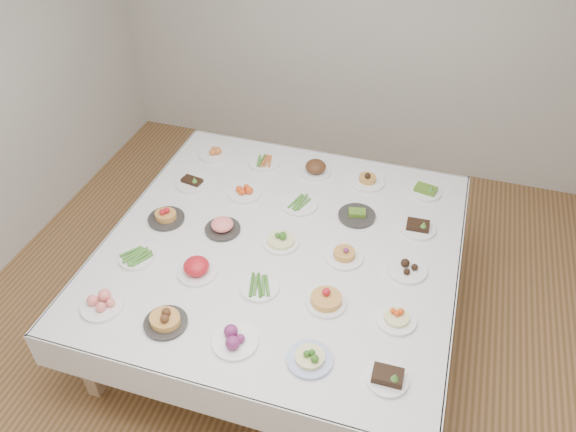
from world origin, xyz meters
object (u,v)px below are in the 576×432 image
(dish_24, at_px, (426,189))
(dish_12, at_px, (281,236))
(dish_0, at_px, (101,301))
(display_table, at_px, (282,251))

(dish_24, bearing_deg, dish_12, -135.30)
(dish_12, relative_size, dish_24, 1.10)
(dish_0, bearing_deg, display_table, 44.86)
(dish_0, distance_m, dish_12, 1.21)
(dish_12, bearing_deg, dish_24, 44.70)
(dish_0, height_order, dish_12, dish_12)
(display_table, height_order, dish_0, dish_0)
(display_table, relative_size, dish_0, 9.30)
(dish_0, relative_size, dish_24, 1.09)
(display_table, distance_m, dish_0, 1.22)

